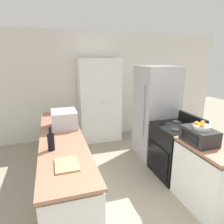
# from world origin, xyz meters

# --- Properties ---
(wall_back) EXTENTS (7.00, 0.06, 2.60)m
(wall_back) POSITION_xyz_m (0.00, 3.57, 1.30)
(wall_back) COLOR silver
(wall_back) RESTS_ON ground_plane
(counter_left) EXTENTS (0.60, 2.77, 0.90)m
(counter_left) POSITION_xyz_m (-0.92, 1.48, 0.43)
(counter_left) COLOR silver
(counter_left) RESTS_ON ground_plane
(counter_right) EXTENTS (0.60, 0.86, 0.90)m
(counter_right) POSITION_xyz_m (0.92, 0.53, 0.43)
(counter_right) COLOR silver
(counter_right) RESTS_ON ground_plane
(pantry_cabinet) EXTENTS (0.98, 0.54, 1.98)m
(pantry_cabinet) POSITION_xyz_m (0.10, 3.26, 0.99)
(pantry_cabinet) COLOR white
(pantry_cabinet) RESTS_ON ground_plane
(stove) EXTENTS (0.66, 0.71, 1.06)m
(stove) POSITION_xyz_m (0.94, 1.34, 0.46)
(stove) COLOR black
(stove) RESTS_ON ground_plane
(refrigerator) EXTENTS (0.73, 0.73, 1.83)m
(refrigerator) POSITION_xyz_m (0.97, 2.10, 0.92)
(refrigerator) COLOR #A3A3A8
(refrigerator) RESTS_ON ground_plane
(microwave) EXTENTS (0.40, 0.46, 0.27)m
(microwave) POSITION_xyz_m (-0.84, 1.82, 1.03)
(microwave) COLOR #B2B2B7
(microwave) RESTS_ON counter_left
(wine_bottle) EXTENTS (0.08, 0.08, 0.30)m
(wine_bottle) POSITION_xyz_m (-1.06, 1.02, 1.01)
(wine_bottle) COLOR black
(wine_bottle) RESTS_ON counter_left
(toaster_oven) EXTENTS (0.31, 0.45, 0.20)m
(toaster_oven) POSITION_xyz_m (0.80, 0.66, 1.00)
(toaster_oven) COLOR black
(toaster_oven) RESTS_ON counter_right
(fruit_bowl) EXTENTS (0.22, 0.22, 0.09)m
(fruit_bowl) POSITION_xyz_m (0.80, 0.65, 1.13)
(fruit_bowl) COLOR silver
(fruit_bowl) RESTS_ON toaster_oven
(cutting_board) EXTENTS (0.24, 0.31, 0.02)m
(cutting_board) POSITION_xyz_m (-0.92, 0.60, 0.91)
(cutting_board) COLOR tan
(cutting_board) RESTS_ON counter_left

